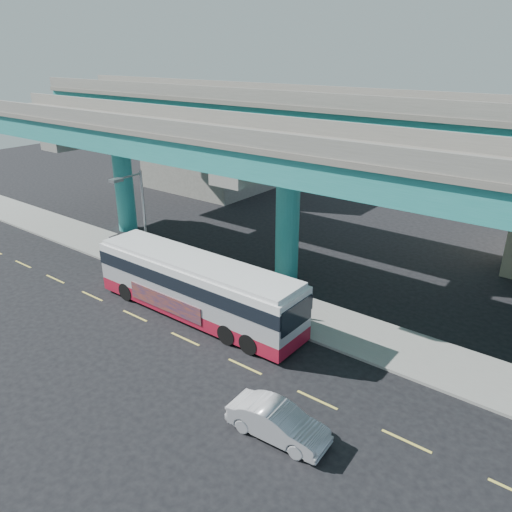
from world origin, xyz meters
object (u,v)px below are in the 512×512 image
Objects in this scene: sedan at (278,422)px; stop_sign at (265,288)px; parked_car at (129,244)px; street_lamp at (137,209)px; transit_bus at (197,285)px.

stop_sign is (-6.07, 7.28, 1.12)m from sedan.
street_lamp is at bearing -115.01° from parked_car.
parked_car is at bearing -172.45° from stop_sign.
transit_bus reaches higher than sedan.
transit_bus is 3.78m from stop_sign.
parked_car is 1.62× the size of stop_sign.
sedan is 9.55m from stop_sign.
stop_sign is (3.08, 2.19, -0.08)m from transit_bus.
street_lamp is at bearing 167.07° from transit_bus.
transit_bus is at bearing -131.19° from stop_sign.
stop_sign reaches higher than sedan.
parked_car is (-19.52, 8.66, 0.10)m from sedan.
street_lamp reaches higher than stop_sign.
street_lamp reaches higher than parked_car.
street_lamp is 9.95m from stop_sign.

